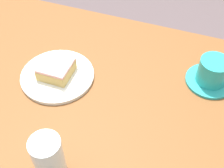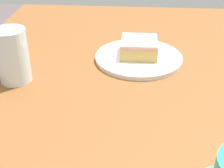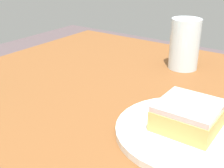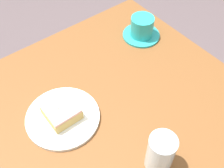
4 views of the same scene
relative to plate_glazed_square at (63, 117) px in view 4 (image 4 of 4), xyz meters
The scene contains 6 objects.
table 0.11m from the plate_glazed_square, 38.71° to the right, with size 1.02×0.80×0.77m.
plate_glazed_square is the anchor object (origin of this frame).
napkin_glazed_square 0.01m from the plate_glazed_square, 153.43° to the left, with size 0.13×0.13×0.00m, color white.
donut_glazed_square 0.03m from the plate_glazed_square, 123.69° to the left, with size 0.09×0.09×0.04m.
water_glass 0.31m from the plate_glazed_square, 65.78° to the right, with size 0.07×0.07×0.12m, color silver.
coffee_cup 0.46m from the plate_glazed_square, 17.41° to the left, with size 0.14×0.14×0.08m.
Camera 4 is at (-0.22, -0.40, 1.48)m, focal length 44.84 mm.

